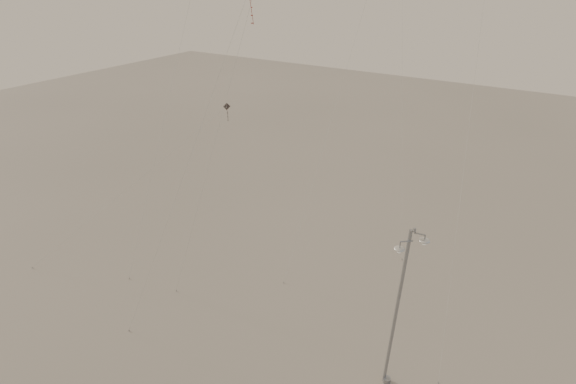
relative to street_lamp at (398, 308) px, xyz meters
The scene contains 5 objects.
ground 9.02m from the street_lamp, 157.94° to the right, with size 160.00×160.00×0.00m, color gray.
street_lamp is the anchor object (origin of this frame).
kite_3 14.48m from the street_lamp, behind, with size 6.75×5.79×20.25m.
kite_4 14.75m from the street_lamp, 88.39° to the left, with size 3.15×8.14×23.88m.
kite_6 19.58m from the street_lamp, behind, with size 11.87×10.93×12.28m.
Camera 1 is at (11.30, -15.30, 20.95)m, focal length 28.00 mm.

